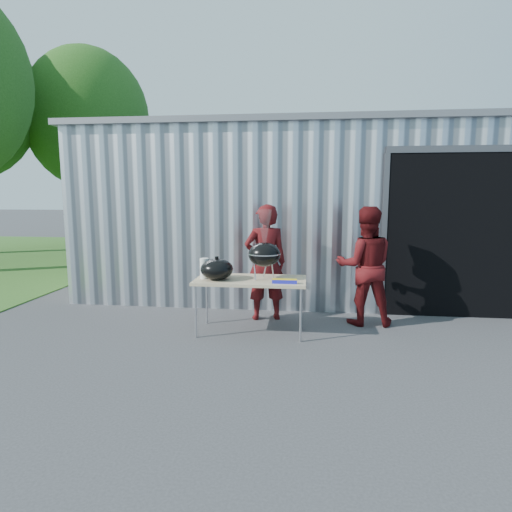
# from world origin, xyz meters

# --- Properties ---
(ground) EXTENTS (80.00, 80.00, 0.00)m
(ground) POSITION_xyz_m (0.00, 0.00, 0.00)
(ground) COLOR #38383A
(building) EXTENTS (8.20, 6.20, 3.10)m
(building) POSITION_xyz_m (0.92, 4.59, 1.54)
(building) COLOR silver
(building) RESTS_ON ground
(tree_far) EXTENTS (4.03, 4.03, 6.67)m
(tree_far) POSITION_xyz_m (-6.50, 9.00, 4.34)
(tree_far) COLOR #442D19
(tree_far) RESTS_ON ground
(folding_table) EXTENTS (1.50, 0.75, 0.75)m
(folding_table) POSITION_xyz_m (0.13, 0.58, 0.71)
(folding_table) COLOR tan
(folding_table) RESTS_ON ground
(kettle_grill) EXTENTS (0.44, 0.44, 0.94)m
(kettle_grill) POSITION_xyz_m (0.31, 0.58, 1.17)
(kettle_grill) COLOR black
(kettle_grill) RESTS_ON folding_table
(grill_lid) EXTENTS (0.44, 0.44, 0.32)m
(grill_lid) POSITION_xyz_m (-0.32, 0.48, 0.89)
(grill_lid) COLOR black
(grill_lid) RESTS_ON folding_table
(paper_towels) EXTENTS (0.12, 0.12, 0.28)m
(paper_towels) POSITION_xyz_m (-0.50, 0.53, 0.89)
(paper_towels) COLOR white
(paper_towels) RESTS_ON folding_table
(white_tub) EXTENTS (0.20, 0.15, 0.10)m
(white_tub) POSITION_xyz_m (-0.42, 0.79, 0.80)
(white_tub) COLOR white
(white_tub) RESTS_ON folding_table
(foil_box) EXTENTS (0.32, 0.06, 0.06)m
(foil_box) POSITION_xyz_m (0.60, 0.33, 0.78)
(foil_box) COLOR #1B1EB5
(foil_box) RESTS_ON folding_table
(person_cook) EXTENTS (0.72, 0.56, 1.74)m
(person_cook) POSITION_xyz_m (0.27, 1.23, 0.87)
(person_cook) COLOR #4C0D0F
(person_cook) RESTS_ON ground
(person_bystander) EXTENTS (0.86, 0.69, 1.72)m
(person_bystander) POSITION_xyz_m (1.72, 1.16, 0.86)
(person_bystander) COLOR #4C0D0F
(person_bystander) RESTS_ON ground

